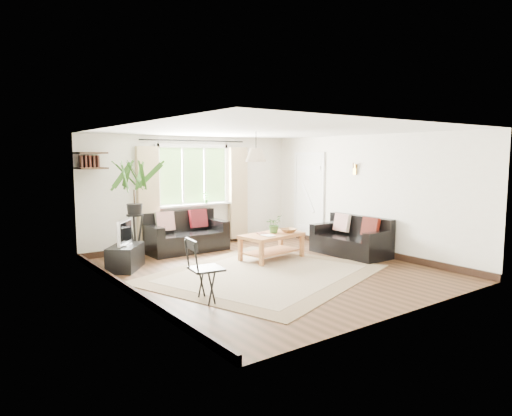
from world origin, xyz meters
TOP-DOWN VIEW (x-y plane):
  - floor at (0.00, 0.00)m, footprint 5.50×5.50m
  - ceiling at (0.00, 0.00)m, footprint 5.50×5.50m
  - wall_back at (0.00, 2.75)m, footprint 5.00×0.02m
  - wall_front at (0.00, -2.75)m, footprint 5.00×0.02m
  - wall_left at (-2.50, 0.00)m, footprint 0.02×5.50m
  - wall_right at (2.50, 0.00)m, footprint 0.02×5.50m
  - rug at (-0.25, -0.17)m, footprint 4.34×4.02m
  - window at (0.00, 2.71)m, footprint 2.50×0.16m
  - door at (2.47, 1.70)m, footprint 0.06×0.96m
  - corner_shelf at (-2.25, 2.50)m, footprint 0.50×0.50m
  - pendant_lamp at (0.00, 0.40)m, footprint 0.36×0.36m
  - wall_sconce at (2.43, 0.30)m, footprint 0.12×0.12m
  - sofa_back at (-0.44, 2.28)m, footprint 1.67×0.85m
  - sofa_right at (2.05, 0.01)m, footprint 1.57×0.81m
  - coffee_table at (0.53, 0.62)m, footprint 1.30×0.83m
  - table_plant at (0.64, 0.69)m, footprint 0.39×0.37m
  - bowl at (0.90, 0.56)m, footprint 0.31×0.31m
  - book_a at (0.24, 0.47)m, footprint 0.21×0.26m
  - book_b at (0.27, 0.72)m, footprint 0.23×0.28m
  - tv_stand at (-2.01, 1.52)m, footprint 0.85×0.90m
  - tv at (-2.01, 1.52)m, footprint 0.54×0.61m
  - palm_stand at (-1.60, 2.08)m, footprint 0.80×0.80m
  - folding_chair at (-1.75, -0.86)m, footprint 0.51×0.51m
  - sill_plant at (0.25, 2.63)m, footprint 0.14×0.10m

SIDE VIEW (x-z plane):
  - floor at x=0.00m, z-range 0.00..0.00m
  - rug at x=-0.25m, z-range 0.00..0.02m
  - tv_stand at x=-2.01m, z-range 0.00..0.43m
  - coffee_table at x=0.53m, z-range 0.00..0.50m
  - sofa_right at x=2.05m, z-range 0.00..0.73m
  - sofa_back at x=-0.44m, z-range 0.00..0.78m
  - folding_chair at x=-1.75m, z-range 0.00..0.88m
  - book_a at x=0.24m, z-range 0.50..0.52m
  - book_b at x=0.27m, z-range 0.50..0.52m
  - bowl at x=0.90m, z-range 0.50..0.57m
  - tv at x=-2.01m, z-range 0.43..0.90m
  - table_plant at x=0.64m, z-range 0.50..0.84m
  - palm_stand at x=-1.60m, z-range 0.00..1.91m
  - door at x=2.47m, z-range -0.03..2.03m
  - sill_plant at x=0.25m, z-range 0.93..1.20m
  - wall_back at x=0.00m, z-range 0.00..2.40m
  - wall_front at x=0.00m, z-range 0.00..2.40m
  - wall_left at x=-2.50m, z-range 0.00..2.40m
  - wall_right at x=2.50m, z-range 0.00..2.40m
  - window at x=0.00m, z-range 0.47..2.63m
  - wall_sconce at x=2.43m, z-range 1.60..1.88m
  - corner_shelf at x=-2.25m, z-range 1.72..2.06m
  - pendant_lamp at x=0.00m, z-range 1.78..2.32m
  - ceiling at x=0.00m, z-range 2.40..2.40m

